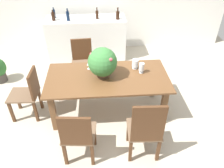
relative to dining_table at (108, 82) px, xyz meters
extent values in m
plane|color=#BCB29E|center=(0.00, -0.01, -0.63)|extent=(7.04, 7.04, 0.00)
cube|color=brown|center=(0.00, 0.00, 0.10)|extent=(2.02, 1.00, 0.03)
cube|color=brown|center=(-0.89, -0.38, -0.27)|extent=(0.09, 0.09, 0.71)
cube|color=brown|center=(0.89, -0.38, -0.27)|extent=(0.09, 0.09, 0.71)
cube|color=brown|center=(-0.89, 0.38, -0.27)|extent=(0.09, 0.09, 0.71)
cube|color=brown|center=(0.89, 0.38, -0.27)|extent=(0.09, 0.09, 0.71)
cube|color=#4C2D19|center=(0.66, -0.74, -0.41)|extent=(0.05, 0.05, 0.43)
cube|color=#4C2D19|center=(0.27, -0.72, -0.41)|extent=(0.05, 0.05, 0.43)
cube|color=#4C2D19|center=(0.64, -1.11, -0.41)|extent=(0.05, 0.05, 0.43)
cube|color=#4C2D19|center=(0.25, -1.09, -0.41)|extent=(0.05, 0.05, 0.43)
cube|color=brown|center=(0.45, -0.92, -0.18)|extent=(0.49, 0.47, 0.03)
cube|color=#4C2D19|center=(0.44, -1.12, 0.13)|extent=(0.43, 0.06, 0.60)
cube|color=#4C2D19|center=(-0.63, 0.73, -0.41)|extent=(0.05, 0.05, 0.43)
cube|color=#4C2D19|center=(-0.26, 0.75, -0.41)|extent=(0.05, 0.05, 0.43)
cube|color=#4C2D19|center=(-0.65, 1.08, -0.41)|extent=(0.05, 0.05, 0.43)
cube|color=#4C2D19|center=(-0.28, 1.11, -0.41)|extent=(0.05, 0.05, 0.43)
cube|color=brown|center=(-0.45, 0.92, -0.18)|extent=(0.47, 0.46, 0.03)
cube|color=#4C2D19|center=(-0.47, 1.11, 0.06)|extent=(0.41, 0.06, 0.46)
cube|color=#4C2D19|center=(-1.62, 0.18, -0.41)|extent=(0.05, 0.05, 0.43)
cube|color=#4C2D19|center=(-1.64, -0.16, -0.41)|extent=(0.05, 0.05, 0.43)
cube|color=#4C2D19|center=(-1.21, 0.16, -0.41)|extent=(0.05, 0.05, 0.43)
cube|color=#4C2D19|center=(-1.23, -0.18, -0.41)|extent=(0.05, 0.05, 0.43)
cube|color=brown|center=(-1.43, 0.00, -0.18)|extent=(0.50, 0.44, 0.03)
cube|color=#4C2D19|center=(-1.21, -0.01, 0.06)|extent=(0.06, 0.38, 0.46)
cube|color=#4C2D19|center=(-0.25, -0.76, -0.41)|extent=(0.05, 0.05, 0.43)
cube|color=#4C2D19|center=(-0.63, -0.72, -0.41)|extent=(0.05, 0.05, 0.43)
cube|color=#4C2D19|center=(-0.28, -1.11, -0.41)|extent=(0.05, 0.05, 0.43)
cube|color=#4C2D19|center=(-0.66, -1.08, -0.41)|extent=(0.05, 0.05, 0.43)
cube|color=brown|center=(-0.45, -0.92, -0.18)|extent=(0.49, 0.47, 0.03)
cube|color=#4C2D19|center=(-0.47, -1.11, 0.07)|extent=(0.42, 0.08, 0.47)
cylinder|color=#4C3828|center=(-0.08, 0.02, 0.16)|extent=(0.19, 0.19, 0.10)
sphere|color=#387538|center=(-0.08, 0.02, 0.39)|extent=(0.47, 0.47, 0.47)
sphere|color=#C64C56|center=(-0.25, 0.06, 0.52)|extent=(0.05, 0.05, 0.05)
sphere|color=#C64C56|center=(-0.02, -0.13, 0.38)|extent=(0.05, 0.05, 0.05)
sphere|color=#C64C56|center=(-0.01, 0.16, 0.33)|extent=(0.05, 0.05, 0.05)
sphere|color=#C64C56|center=(0.05, -0.13, 0.52)|extent=(0.05, 0.05, 0.05)
sphere|color=#C64C56|center=(-0.14, 0.18, 0.33)|extent=(0.04, 0.04, 0.04)
cylinder|color=silver|center=(0.49, 0.23, 0.12)|extent=(0.09, 0.09, 0.01)
cylinder|color=silver|center=(0.49, 0.23, 0.14)|extent=(0.03, 0.03, 0.03)
cylinder|color=silver|center=(0.49, 0.23, 0.22)|extent=(0.11, 0.11, 0.13)
cylinder|color=silver|center=(0.57, 0.08, 0.12)|extent=(0.07, 0.07, 0.01)
cylinder|color=silver|center=(0.57, 0.08, 0.14)|extent=(0.02, 0.02, 0.04)
cylinder|color=silver|center=(0.57, 0.08, 0.23)|extent=(0.09, 0.09, 0.13)
cylinder|color=silver|center=(-0.30, 0.27, 0.12)|extent=(0.06, 0.06, 0.00)
cylinder|color=silver|center=(-0.30, 0.27, 0.16)|extent=(0.01, 0.01, 0.08)
cone|color=silver|center=(-0.30, 0.27, 0.23)|extent=(0.07, 0.07, 0.07)
cube|color=silver|center=(-0.38, 2.04, -0.13)|extent=(1.85, 0.60, 1.00)
cylinder|color=#0F1E38|center=(-1.10, 2.14, 0.46)|extent=(0.06, 0.06, 0.18)
cylinder|color=#0F1E38|center=(-1.10, 2.14, 0.58)|extent=(0.02, 0.02, 0.05)
cylinder|color=black|center=(-0.11, 1.99, 0.46)|extent=(0.06, 0.06, 0.18)
cylinder|color=black|center=(-0.11, 1.99, 0.59)|extent=(0.02, 0.02, 0.08)
cylinder|color=#0F1E38|center=(-0.76, 1.93, 0.47)|extent=(0.07, 0.07, 0.20)
cylinder|color=#0F1E38|center=(-0.76, 1.93, 0.61)|extent=(0.03, 0.03, 0.07)
cylinder|color=black|center=(0.35, 1.93, 0.46)|extent=(0.08, 0.08, 0.18)
cylinder|color=black|center=(0.35, 1.93, 0.59)|extent=(0.03, 0.03, 0.09)
cylinder|color=black|center=(-1.09, 1.97, 0.46)|extent=(0.08, 0.08, 0.18)
cylinder|color=black|center=(-1.09, 1.97, 0.58)|extent=(0.03, 0.03, 0.06)
cylinder|color=#423D38|center=(-2.25, 1.10, -0.53)|extent=(0.27, 0.27, 0.19)
camera|label=1|loc=(-0.16, -3.06, 2.21)|focal=36.13mm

